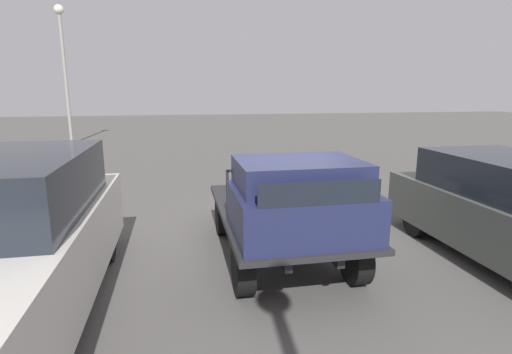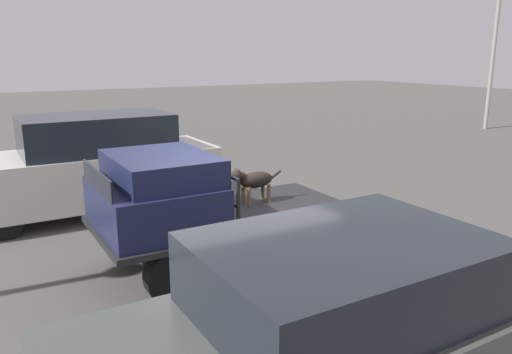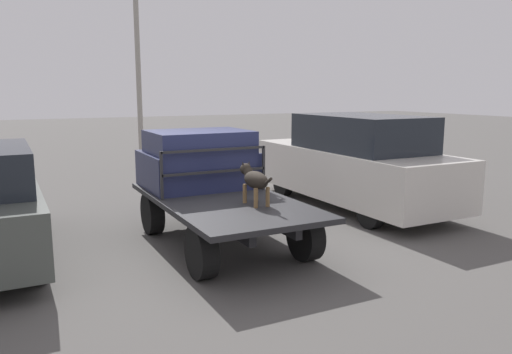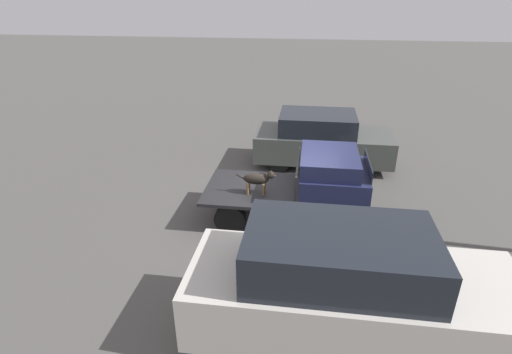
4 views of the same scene
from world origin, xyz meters
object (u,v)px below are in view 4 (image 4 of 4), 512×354
object	(u,v)px
dog	(258,179)
parked_sedan	(321,139)
flatbed_truck	(285,197)
parked_pickup_far	(348,288)

from	to	relation	value
dog	parked_sedan	world-z (taller)	parked_sedan
dog	parked_sedan	xyz separation A→B (m)	(1.50, 3.79, -0.31)
flatbed_truck	parked_pickup_far	size ratio (longest dim) A/B	0.76
dog	parked_pickup_far	xyz separation A→B (m)	(1.83, -3.28, -0.19)
parked_pickup_far	parked_sedan	bearing A→B (deg)	95.24
dog	parked_sedan	size ratio (longest dim) A/B	0.22
parked_sedan	dog	bearing A→B (deg)	-116.54
dog	parked_pickup_far	world-z (taller)	parked_pickup_far
flatbed_truck	dog	xyz separation A→B (m)	(-0.61, -0.26, 0.58)
parked_sedan	parked_pickup_far	world-z (taller)	parked_pickup_far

